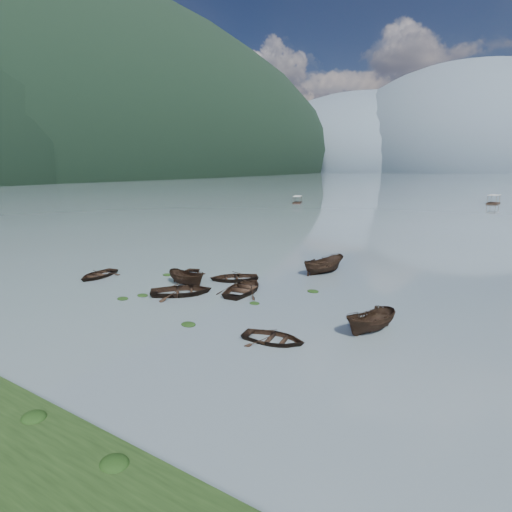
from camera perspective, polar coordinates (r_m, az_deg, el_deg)
The scene contains 23 objects.
ground_plane at distance 29.58m, azimuth -12.45°, elevation -8.15°, with size 2400.00×2400.00×0.00m, color slate.
left_ridge_far at distance 567.77m, azimuth -30.40°, elevation 9.93°, with size 560.00×1400.00×380.00m, color black.
haze_mtn_a at distance 961.23m, azimuth 15.15°, elevation 11.63°, with size 520.00×520.00×280.00m, color #475666.
haze_mtn_b at distance 923.11m, azimuth 27.30°, elevation 10.66°, with size 520.00×520.00×340.00m, color #475666.
rowboat_0 at distance 41.17m, azimuth -21.63°, elevation -2.82°, with size 3.01×4.21×0.87m, color black.
rowboat_1 at distance 33.76m, azimuth -10.57°, elevation -5.42°, with size 3.59×5.03×1.04m, color black.
rowboat_2 at distance 36.34m, azimuth -9.82°, elevation -4.08°, with size 1.54×4.09×1.58m, color black.
rowboat_3 at distance 33.86m, azimuth -1.72°, elevation -5.15°, with size 3.59×5.03×1.04m, color black.
rowboat_4 at distance 24.72m, azimuth 2.50°, elevation -12.12°, with size 2.80×3.92×0.81m, color black.
rowboat_5 at distance 27.06m, azimuth 16.04°, elevation -10.36°, with size 1.60×4.24×1.64m, color black.
rowboat_6 at distance 38.93m, azimuth -9.73°, elevation -2.95°, with size 2.86×4.01×0.83m, color black.
rowboat_7 at distance 37.28m, azimuth -3.18°, elevation -3.48°, with size 3.20×4.48×0.93m, color black.
rowboat_8 at distance 40.24m, azimuth 9.60°, elevation -2.43°, with size 1.84×4.90×1.89m, color black.
weed_clump_0 at distance 33.79m, azimuth -18.50°, elevation -5.86°, with size 0.96×0.79×0.21m, color black.
weed_clump_1 at distance 34.12m, azimuth -15.90°, elevation -5.51°, with size 0.97×0.77×0.21m, color black.
weed_clump_2 at distance 27.43m, azimuth -9.63°, elevation -9.71°, with size 1.05×0.84×0.23m, color black.
weed_clump_3 at distance 31.04m, azimuth -0.21°, elevation -6.82°, with size 0.82×0.70×0.18m, color black.
weed_clump_4 at distance 28.71m, azimuth 14.63°, elevation -8.92°, with size 1.23×0.97×0.25m, color black.
weed_clump_5 at distance 39.87m, azimuth -12.54°, elevation -2.70°, with size 0.99×0.80×0.21m, color black.
weed_clump_6 at distance 39.65m, azimuth -9.73°, elevation -2.66°, with size 0.82×0.68×0.17m, color black.
weed_clump_7 at distance 34.21m, azimuth 8.14°, elevation -5.09°, with size 1.01×0.81×0.22m, color black.
pontoon_left at distance 116.82m, azimuth 5.92°, elevation 7.52°, with size 2.13×5.11×1.96m, color black, non-canonical shape.
pontoon_centre at distance 132.11m, azimuth 30.77°, elevation 6.41°, with size 2.65×6.35×2.44m, color black, non-canonical shape.
Camera 1 is at (19.56, -19.62, 10.36)m, focal length 28.00 mm.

